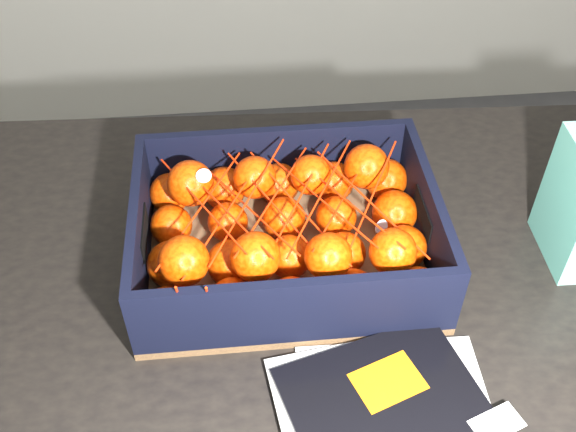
{
  "coord_description": "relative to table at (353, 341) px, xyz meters",
  "views": [
    {
      "loc": [
        -0.12,
        -0.26,
        1.43
      ],
      "look_at": [
        -0.06,
        0.32,
        0.86
      ],
      "focal_mm": 42.24,
      "sensor_mm": 36.0,
      "label": 1
    }
  ],
  "objects": [
    {
      "name": "clementine_heap",
      "position": [
        -0.09,
        0.07,
        0.15
      ],
      "size": [
        0.36,
        0.27,
        0.11
      ],
      "color": "#E13904",
      "rests_on": "produce_crate"
    },
    {
      "name": "room_shell",
      "position": [
        -0.02,
        -0.28,
        0.6
      ],
      "size": [
        3.54,
        3.54,
        2.5
      ],
      "color": "#BAB8AC",
      "rests_on": "ground"
    },
    {
      "name": "mesh_net",
      "position": [
        -0.09,
        0.07,
        0.2
      ],
      "size": [
        0.32,
        0.26,
        0.09
      ],
      "color": "red",
      "rests_on": "clementine_heap"
    },
    {
      "name": "table",
      "position": [
        0.0,
        0.0,
        0.0
      ],
      "size": [
        1.24,
        0.86,
        0.75
      ],
      "color": "black",
      "rests_on": "ground"
    },
    {
      "name": "produce_crate",
      "position": [
        -0.09,
        0.07,
        0.13
      ],
      "size": [
        0.38,
        0.29,
        0.11
      ],
      "color": "brown",
      "rests_on": "table"
    }
  ]
}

